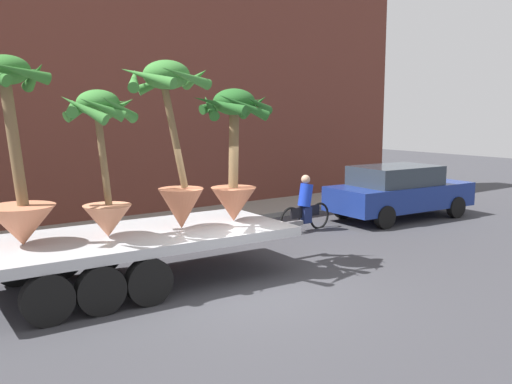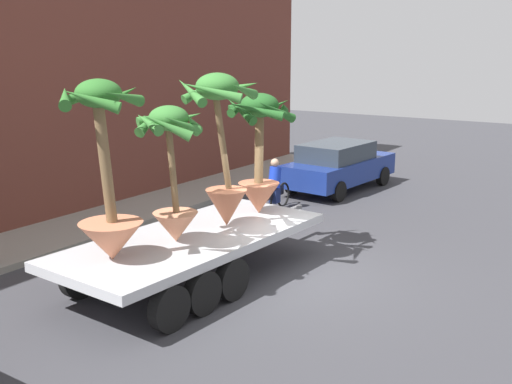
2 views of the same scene
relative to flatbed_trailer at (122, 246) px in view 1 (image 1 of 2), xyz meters
The scene contains 10 objects.
ground_plane 2.39m from the flatbed_trailer, 40.21° to the right, with size 60.00×60.00×0.00m, color #38383D.
sidewalk 5.00m from the flatbed_trailer, 69.61° to the left, with size 24.00×2.20×0.15m, color gray.
building_facade 7.43m from the flatbed_trailer, 74.78° to the left, with size 24.00×1.20×8.45m, color brown.
flatbed_trailer is the anchor object (origin of this frame).
potted_palm_rear 2.25m from the flatbed_trailer, behind, with size 1.49×1.50×3.11m.
potted_palm_middle 2.86m from the flatbed_trailer, ahead, with size 1.70×1.67×2.65m.
potted_palm_front 1.62m from the flatbed_trailer, behind, with size 1.38×1.40×2.58m.
potted_palm_extra 2.12m from the flatbed_trailer, 10.84° to the right, with size 1.63×1.64×3.13m.
cyclist 6.11m from the flatbed_trailer, 15.28° to the left, with size 1.84×0.37×1.54m.
parked_car 9.37m from the flatbed_trailer, ahead, with size 4.64×2.19×1.58m.
Camera 1 is at (-5.80, -8.04, 3.24)m, focal length 39.84 mm.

